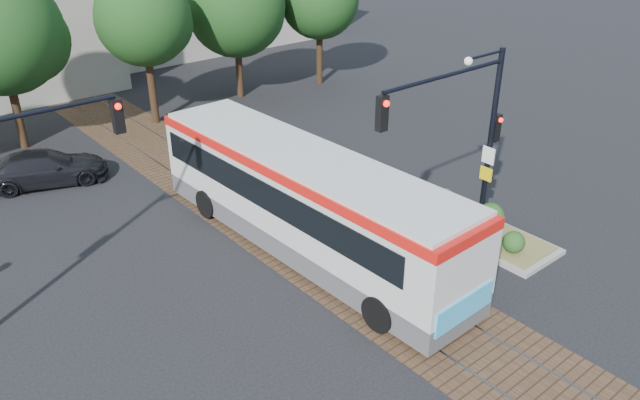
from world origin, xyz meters
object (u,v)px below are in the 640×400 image
Objects in this scene: traffic_island at (477,224)px; signal_pole_main at (469,122)px; parked_car at (45,168)px; city_bus at (304,197)px.

signal_pole_main reaches higher than traffic_island.
city_bus is at bearing -136.78° from parked_car.
city_bus is at bearing 144.96° from signal_pole_main.
traffic_island is at bearing -5.36° from signal_pole_main.
parked_car is at bearing 113.33° from city_bus.
traffic_island is (5.06, -2.97, -1.52)m from city_bus.
city_bus is 11.36m from parked_car.
traffic_island is 16.47m from parked_car.
signal_pole_main reaches higher than parked_car.
traffic_island is 0.87× the size of signal_pole_main.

